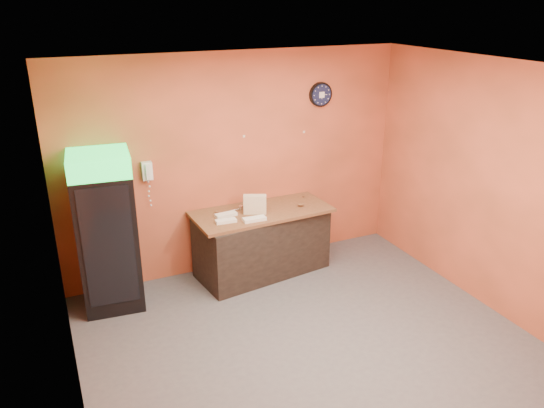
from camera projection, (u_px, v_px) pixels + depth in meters
floor at (309, 343)px, 5.55m from camera, size 4.50×4.50×0.00m
back_wall at (237, 164)px, 6.73m from camera, size 4.50×0.02×2.80m
left_wall at (61, 267)px, 4.17m from camera, size 0.02×4.00×2.80m
right_wall at (490, 187)px, 5.91m from camera, size 0.02×4.00×2.80m
ceiling at (317, 70)px, 4.53m from camera, size 4.50×4.00×0.02m
beverage_cooler at (108, 235)px, 5.93m from camera, size 0.70×0.71×1.84m
prep_counter at (262, 243)px, 6.85m from camera, size 1.74×0.96×0.83m
wall_clock at (321, 95)px, 6.87m from camera, size 0.32×0.06×0.32m
wall_phone at (147, 171)px, 6.22m from camera, size 0.12×0.11×0.22m
butcher_paper at (262, 212)px, 6.69m from camera, size 1.78×0.87×0.04m
sub_roll_stack at (255, 204)px, 6.55m from camera, size 0.30×0.20×0.24m
wrapped_sandwich_left at (226, 221)px, 6.32m from camera, size 0.26×0.12×0.04m
wrapped_sandwich_mid at (254, 219)px, 6.37m from camera, size 0.28×0.12×0.04m
wrapped_sandwich_right at (226, 215)px, 6.50m from camera, size 0.28×0.13×0.04m
kitchen_tool at (241, 208)px, 6.70m from camera, size 0.05×0.05×0.05m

